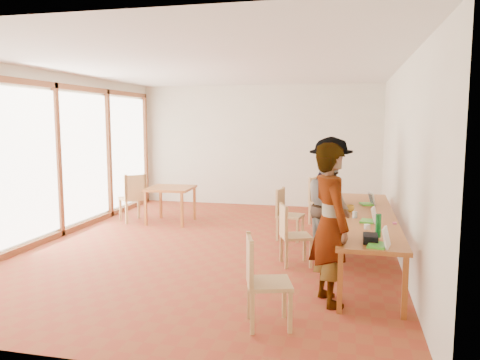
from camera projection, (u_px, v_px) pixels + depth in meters
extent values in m
plane|color=#954224|center=(214.00, 245.00, 8.02)|extent=(8.00, 8.00, 0.00)
cube|color=#EEE6CE|center=(258.00, 146.00, 11.69)|extent=(6.00, 0.10, 3.00)
cube|color=#EEE6CE|center=(80.00, 195.00, 3.97)|extent=(6.00, 0.10, 3.00)
cube|color=#EEE6CE|center=(401.00, 162.00, 7.15)|extent=(0.10, 8.00, 3.00)
cube|color=white|center=(57.00, 155.00, 8.50)|extent=(0.10, 8.00, 3.00)
cube|color=white|center=(213.00, 66.00, 7.64)|extent=(6.00, 8.00, 0.04)
cube|color=#A75725|center=(367.00, 216.00, 6.90)|extent=(0.80, 4.00, 0.05)
cube|color=#A75725|center=(340.00, 283.00, 5.15)|extent=(0.06, 0.06, 0.70)
cube|color=#A75725|center=(344.00, 214.00, 8.90)|extent=(0.06, 0.06, 0.70)
cube|color=#A75725|center=(405.00, 288.00, 5.00)|extent=(0.06, 0.06, 0.70)
cube|color=#A75725|center=(381.00, 216.00, 8.75)|extent=(0.06, 0.06, 0.70)
cube|color=#A75725|center=(170.00, 188.00, 9.73)|extent=(0.90, 0.90, 0.05)
cube|color=#A75725|center=(146.00, 209.00, 9.49)|extent=(0.05, 0.05, 0.70)
cube|color=#A75725|center=(161.00, 202.00, 10.24)|extent=(0.05, 0.05, 0.70)
cube|color=#A75725|center=(182.00, 210.00, 9.31)|extent=(0.05, 0.05, 0.70)
cube|color=#A75725|center=(195.00, 204.00, 10.06)|extent=(0.05, 0.05, 0.70)
cube|color=tan|center=(269.00, 283.00, 4.83)|extent=(0.55, 0.55, 0.04)
cube|color=tan|center=(250.00, 260.00, 4.78)|extent=(0.17, 0.44, 0.47)
cube|color=tan|center=(296.00, 236.00, 6.89)|extent=(0.54, 0.54, 0.04)
cube|color=tan|center=(284.00, 221.00, 6.84)|extent=(0.18, 0.41, 0.44)
cube|color=tan|center=(290.00, 216.00, 8.36)|extent=(0.49, 0.49, 0.04)
cube|color=tan|center=(280.00, 202.00, 8.40)|extent=(0.11, 0.43, 0.45)
cube|color=tan|center=(323.00, 202.00, 9.65)|extent=(0.58, 0.58, 0.04)
cube|color=tan|center=(314.00, 189.00, 9.73)|extent=(0.20, 0.44, 0.47)
cube|color=tan|center=(133.00, 199.00, 9.89)|extent=(0.67, 0.67, 0.05)
cube|color=tan|center=(136.00, 187.00, 9.67)|extent=(0.37, 0.37, 0.50)
imported|color=gray|center=(331.00, 224.00, 5.39)|extent=(0.69, 0.81, 1.88)
imported|color=gray|center=(329.00, 206.00, 7.19)|extent=(0.90, 0.99, 1.65)
imported|color=gray|center=(330.00, 194.00, 7.68)|extent=(0.73, 1.23, 1.87)
cube|color=#4CC433|center=(377.00, 245.00, 5.15)|extent=(0.24, 0.30, 0.03)
cube|color=white|center=(386.00, 237.00, 5.10)|extent=(0.12, 0.25, 0.22)
cube|color=#4CC433|center=(367.00, 221.00, 6.39)|extent=(0.22, 0.28, 0.03)
cube|color=white|center=(374.00, 215.00, 6.34)|extent=(0.11, 0.24, 0.21)
cube|color=#4CC433|center=(366.00, 204.00, 7.68)|extent=(0.24, 0.29, 0.03)
cube|color=white|center=(372.00, 199.00, 7.68)|extent=(0.13, 0.24, 0.21)
imported|color=gold|center=(350.00, 208.00, 7.10)|extent=(0.14, 0.14, 0.10)
cylinder|color=#117128|center=(378.00, 226.00, 5.53)|extent=(0.07, 0.07, 0.28)
cylinder|color=silver|center=(355.00, 215.00, 6.65)|extent=(0.07, 0.07, 0.09)
cylinder|color=white|center=(367.00, 227.00, 5.96)|extent=(0.08, 0.08, 0.06)
cube|color=#EF5296|center=(395.00, 223.00, 6.28)|extent=(0.05, 0.10, 0.01)
cube|color=black|center=(370.00, 238.00, 5.31)|extent=(0.16, 0.26, 0.09)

